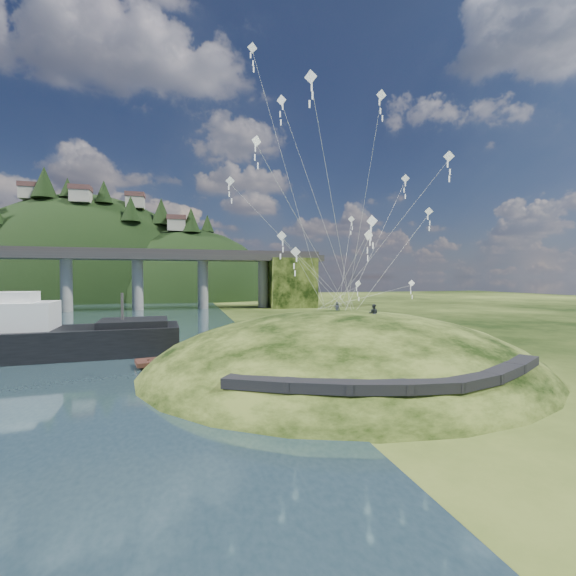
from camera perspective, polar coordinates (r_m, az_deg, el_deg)
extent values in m
plane|color=black|center=(31.10, -4.35, -13.37)|extent=(320.00, 320.00, 0.00)
ellipsoid|color=black|center=(35.63, 8.15, -13.93)|extent=(36.00, 32.00, 13.00)
cube|color=black|center=(22.72, -4.29, -13.75)|extent=(4.32, 3.62, 0.71)
cube|color=black|center=(21.93, 4.52, -14.15)|extent=(4.10, 2.97, 0.61)
cube|color=black|center=(22.22, 12.95, -13.99)|extent=(3.85, 2.37, 0.62)
cube|color=black|center=(23.39, 20.16, -13.37)|extent=(3.62, 1.83, 0.66)
cube|color=black|center=(25.34, 25.57, -12.24)|extent=(3.82, 2.27, 0.68)
cube|color=black|center=(27.98, 29.02, -10.77)|extent=(4.11, 2.97, 0.71)
cube|color=black|center=(31.14, 31.02, -9.50)|extent=(4.26, 3.43, 0.66)
cylinder|color=gray|center=(102.97, -29.99, 0.56)|extent=(2.60, 2.60, 13.00)
cylinder|color=gray|center=(100.12, -21.39, 0.64)|extent=(2.60, 2.60, 13.00)
cylinder|color=gray|center=(99.63, -12.49, 0.71)|extent=(2.60, 2.60, 13.00)
cylinder|color=gray|center=(101.54, -3.72, 0.76)|extent=(2.60, 2.60, 13.00)
cube|color=black|center=(103.29, 0.37, 0.78)|extent=(12.00, 11.00, 13.00)
ellipsoid|color=black|center=(159.89, -27.55, -3.59)|extent=(96.00, 68.00, 88.00)
ellipsoid|color=black|center=(148.62, -14.86, -5.39)|extent=(76.00, 56.00, 72.00)
cone|color=black|center=(153.98, -32.41, 13.07)|extent=(8.01, 8.01, 10.54)
cone|color=black|center=(151.30, -29.86, 12.80)|extent=(4.97, 4.97, 6.54)
cone|color=black|center=(146.71, -25.62, 12.73)|extent=(5.83, 5.83, 7.67)
cone|color=black|center=(139.46, -22.28, 10.82)|extent=(6.47, 6.47, 8.51)
cone|color=black|center=(145.56, -18.27, 10.72)|extent=(7.13, 7.13, 9.38)
cone|color=black|center=(139.98, -14.17, 9.73)|extent=(6.56, 6.56, 8.63)
cone|color=black|center=(145.72, -11.86, 9.35)|extent=(4.88, 4.88, 6.42)
cube|color=#BDB7A1|center=(158.05, -33.83, 11.55)|extent=(6.00, 5.00, 4.00)
cube|color=brown|center=(158.55, -33.84, 12.51)|extent=(6.40, 5.40, 1.60)
cube|color=#BDB7A1|center=(145.61, -28.36, 11.82)|extent=(6.00, 5.00, 4.00)
cube|color=brown|center=(146.12, -28.38, 12.86)|extent=(6.40, 5.40, 1.60)
cube|color=#BDB7A1|center=(148.75, -21.68, 11.64)|extent=(6.00, 5.00, 4.00)
cube|color=brown|center=(149.24, -21.70, 12.66)|extent=(6.40, 5.40, 1.60)
cube|color=#BDB7A1|center=(140.67, -16.19, 8.86)|extent=(6.00, 5.00, 4.00)
cube|color=brown|center=(141.04, -16.20, 9.95)|extent=(6.40, 5.40, 1.60)
cube|color=black|center=(45.36, -31.85, -6.97)|extent=(24.99, 7.98, 2.92)
cube|color=white|center=(45.98, -35.98, -3.68)|extent=(8.09, 5.33, 3.14)
cube|color=white|center=(45.85, -36.02, -1.31)|extent=(4.65, 3.59, 1.35)
cube|color=black|center=(43.92, -21.86, -4.75)|extent=(7.01, 5.94, 0.67)
cylinder|color=#2D2B2B|center=(43.88, -23.34, -2.86)|extent=(0.27, 0.27, 3.37)
cube|color=#321A14|center=(38.16, -10.07, -9.82)|extent=(15.29, 5.39, 0.38)
cylinder|color=#321A14|center=(36.92, -19.92, -10.72)|extent=(0.32, 0.32, 1.08)
cylinder|color=#321A14|center=(37.43, -14.91, -10.50)|extent=(0.32, 0.32, 1.08)
cylinder|color=#321A14|center=(38.21, -10.07, -10.22)|extent=(0.32, 0.32, 1.08)
cylinder|color=#321A14|center=(39.24, -5.47, -9.89)|extent=(0.32, 0.32, 1.08)
cylinder|color=#321A14|center=(40.51, -1.13, -9.51)|extent=(0.32, 0.32, 1.08)
imported|color=#262B33|center=(36.40, 7.28, -2.07)|extent=(0.67, 0.60, 1.53)
imported|color=#262B33|center=(33.83, 12.55, -2.34)|extent=(0.99, 0.96, 1.61)
cube|color=white|center=(32.26, 11.85, 7.69)|extent=(0.87, 0.27, 0.88)
cube|color=white|center=(32.20, 11.85, 6.58)|extent=(0.11, 0.07, 0.52)
cube|color=white|center=(32.15, 11.84, 5.46)|extent=(0.11, 0.07, 0.52)
cube|color=white|center=(32.12, 11.83, 4.34)|extent=(0.11, 0.07, 0.52)
cube|color=white|center=(30.12, 12.35, 9.68)|extent=(0.60, 0.68, 0.85)
cube|color=white|center=(30.04, 12.35, 8.52)|extent=(0.11, 0.08, 0.50)
cube|color=white|center=(29.97, 12.34, 7.36)|extent=(0.11, 0.08, 0.50)
cube|color=white|center=(29.92, 12.33, 6.19)|extent=(0.11, 0.08, 0.50)
cube|color=white|center=(31.80, 13.66, 26.04)|extent=(0.77, 0.17, 0.77)
cube|color=white|center=(31.57, 13.65, 25.13)|extent=(0.10, 0.03, 0.45)
cube|color=white|center=(31.36, 13.64, 24.22)|extent=(0.10, 0.03, 0.45)
cube|color=white|center=(31.15, 13.64, 23.29)|extent=(0.10, 0.03, 0.45)
cube|color=white|center=(35.74, 22.74, 17.55)|extent=(0.83, 0.38, 0.88)
cube|color=white|center=(35.57, 22.72, 16.58)|extent=(0.12, 0.05, 0.51)
cube|color=white|center=(35.41, 22.71, 15.61)|extent=(0.12, 0.05, 0.51)
cube|color=white|center=(35.27, 22.70, 14.62)|extent=(0.12, 0.05, 0.51)
cube|color=white|center=(31.26, 1.12, 5.39)|extent=(0.76, 0.39, 0.80)
cube|color=white|center=(31.23, 1.12, 4.32)|extent=(0.11, 0.04, 0.47)
cube|color=white|center=(31.21, 1.12, 3.26)|extent=(0.11, 0.04, 0.47)
cube|color=white|center=(31.20, 1.11, 2.20)|extent=(0.11, 0.04, 0.47)
cube|color=white|center=(45.57, 9.37, 10.05)|extent=(0.71, 0.33, 0.75)
cube|color=white|center=(45.49, 9.36, 9.38)|extent=(0.10, 0.04, 0.44)
cube|color=white|center=(45.42, 9.36, 8.71)|extent=(0.10, 0.04, 0.44)
cube|color=white|center=(45.36, 9.36, 8.04)|extent=(0.10, 0.04, 0.44)
cube|color=white|center=(41.93, 17.85, 0.70)|extent=(0.47, 0.54, 0.68)
cube|color=white|center=(41.94, 17.84, 0.04)|extent=(0.08, 0.07, 0.40)
cube|color=white|center=(41.96, 17.84, -0.62)|extent=(0.08, 0.07, 0.40)
cube|color=white|center=(41.98, 17.83, -1.28)|extent=(0.08, 0.07, 0.40)
cube|color=white|center=(34.72, -8.58, 15.41)|extent=(0.77, 0.23, 0.78)
cube|color=white|center=(34.59, -8.57, 14.51)|extent=(0.10, 0.02, 0.46)
cube|color=white|center=(34.47, -8.57, 13.61)|extent=(0.10, 0.02, 0.46)
cube|color=white|center=(34.36, -8.56, 12.70)|extent=(0.10, 0.02, 0.46)
cube|color=white|center=(43.80, 17.00, 15.26)|extent=(0.83, 0.36, 0.86)
cube|color=white|center=(43.66, 16.99, 14.48)|extent=(0.11, 0.04, 0.50)
cube|color=white|center=(43.53, 16.98, 13.69)|extent=(0.11, 0.04, 0.50)
cube|color=white|center=(43.40, 16.98, 12.90)|extent=(0.11, 0.04, 0.50)
cube|color=white|center=(37.35, -5.31, 31.92)|extent=(0.82, 0.19, 0.82)
cube|color=white|center=(37.06, -5.30, 31.14)|extent=(0.11, 0.04, 0.48)
cube|color=white|center=(36.78, -5.30, 30.35)|extent=(0.11, 0.04, 0.48)
cube|color=white|center=(36.50, -5.30, 29.55)|extent=(0.11, 0.04, 0.48)
cube|color=white|center=(27.94, 3.39, 28.77)|extent=(0.72, 0.51, 0.82)
cube|color=white|center=(27.68, 3.39, 27.67)|extent=(0.11, 0.05, 0.49)
cube|color=white|center=(27.42, 3.39, 26.55)|extent=(0.11, 0.05, 0.49)
cube|color=white|center=(27.17, 3.38, 25.41)|extent=(0.11, 0.05, 0.49)
cube|color=white|center=(35.87, -0.97, 26.06)|extent=(0.72, 0.53, 0.84)
cube|color=white|center=(35.63, -0.97, 25.17)|extent=(0.11, 0.06, 0.50)
cube|color=white|center=(35.39, -0.97, 24.27)|extent=(0.11, 0.06, 0.50)
cube|color=white|center=(35.16, -0.97, 23.36)|extent=(0.11, 0.06, 0.50)
cube|color=white|center=(39.33, 20.15, 10.62)|extent=(0.68, 0.42, 0.74)
cube|color=white|center=(39.25, 20.14, 9.84)|extent=(0.10, 0.04, 0.44)
cube|color=white|center=(39.18, 20.13, 9.05)|extent=(0.10, 0.04, 0.44)
cube|color=white|center=(39.11, 20.13, 8.26)|extent=(0.10, 0.04, 0.44)
cube|color=white|center=(30.10, -0.95, 7.74)|extent=(0.74, 0.25, 0.75)
cube|color=white|center=(30.05, -0.95, 6.73)|extent=(0.10, 0.03, 0.44)
cube|color=white|center=(30.01, -0.95, 5.71)|extent=(0.10, 0.03, 0.44)
cube|color=white|center=(29.97, -0.95, 4.69)|extent=(0.10, 0.03, 0.44)
cube|color=white|center=(41.11, 10.33, 0.63)|extent=(0.75, 0.24, 0.74)
cube|color=white|center=(41.12, 10.33, -0.12)|extent=(0.09, 0.07, 0.44)
cube|color=white|center=(41.14, 10.33, -0.87)|extent=(0.09, 0.07, 0.44)
cube|color=white|center=(41.17, 10.32, -1.62)|extent=(0.09, 0.07, 0.44)
cube|color=white|center=(28.01, -4.70, 20.87)|extent=(0.71, 0.36, 0.76)
cube|color=white|center=(27.84, -4.70, 19.82)|extent=(0.09, 0.07, 0.44)
cube|color=white|center=(27.68, -4.70, 18.76)|extent=(0.09, 0.07, 0.44)
cube|color=white|center=(27.52, -4.69, 17.68)|extent=(0.09, 0.07, 0.44)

